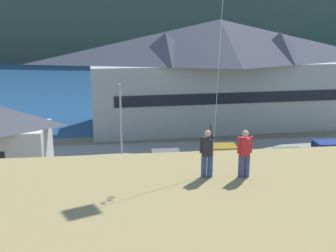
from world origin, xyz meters
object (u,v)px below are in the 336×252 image
parked_car_mid_row_center (221,156)px  parked_car_mid_row_near (0,206)px  storage_shed_near_lot (5,142)px  parked_car_mid_row_far (297,194)px  parked_car_corner_spot (288,161)px  parked_car_back_row_left (90,172)px  storage_shed_waterside (133,104)px  parked_car_front_row_silver (329,152)px  moored_boat_wharfside (112,101)px  wharf_dock (137,103)px  harbor_lodge (219,70)px  person_kite_flyer (207,152)px  parking_light_pole (121,117)px  parked_car_front_row_end (162,195)px  parked_car_front_row_red (165,162)px  person_companion (245,152)px

parked_car_mid_row_center → parked_car_mid_row_near: bearing=-153.7°
storage_shed_near_lot → parked_car_mid_row_far: size_ratio=1.54×
parked_car_corner_spot → parked_car_back_row_left: 14.82m
storage_shed_waterside → parked_car_front_row_silver: 21.28m
moored_boat_wharfside → wharf_dock: bearing=-7.4°
moored_boat_wharfside → parked_car_front_row_silver: bearing=-55.1°
harbor_lodge → person_kite_flyer: harbor_lodge is taller
storage_shed_near_lot → parking_light_pole: 9.05m
harbor_lodge → parked_car_mid_row_near: size_ratio=6.98×
harbor_lodge → parked_car_front_row_end: 23.13m
parked_car_corner_spot → parked_car_front_row_red: bearing=174.9°
harbor_lodge → moored_boat_wharfside: size_ratio=4.36×
parked_car_front_row_red → person_kite_flyer: (-0.14, -15.36, 5.85)m
parked_car_mid_row_center → parked_car_mid_row_far: 8.23m
storage_shed_waterside → parked_car_mid_row_far: 24.23m
moored_boat_wharfside → person_companion: person_companion is taller
harbor_lodge → parked_car_back_row_left: size_ratio=7.06×
wharf_dock → parked_car_front_row_silver: bearing=-60.1°
parked_car_mid_row_near → parked_car_front_row_silver: bearing=17.2°
storage_shed_waterside → parked_car_mid_row_far: storage_shed_waterside is taller
person_companion → parked_car_back_row_left: bearing=115.1°
storage_shed_waterside → person_companion: size_ratio=3.22×
harbor_lodge → storage_shed_near_lot: size_ratio=4.52×
parked_car_corner_spot → parking_light_pole: (-12.52, 4.69, 2.73)m
storage_shed_waterside → person_companion: 31.57m
storage_shed_near_lot → storage_shed_waterside: (9.75, 14.82, -0.40)m
parked_car_front_row_silver → person_companion: size_ratio=2.43×
moored_boat_wharfside → parked_car_front_row_red: size_ratio=1.62×
moored_boat_wharfside → storage_shed_waterside: bearing=-77.3°
person_companion → storage_shed_near_lot: bearing=128.2°
parked_car_corner_spot → person_companion: person_companion is taller
parking_light_pole → person_kite_flyer: size_ratio=3.41×
parked_car_mid_row_near → parked_car_mid_row_center: bearing=26.3°
parked_car_mid_row_center → person_kite_flyer: size_ratio=2.31×
parked_car_mid_row_near → parked_car_back_row_left: (4.76, 5.03, 0.00)m
parked_car_mid_row_near → parked_car_mid_row_far: bearing=-1.2°
moored_boat_wharfside → parked_car_mid_row_far: moored_boat_wharfside is taller
parked_car_mid_row_near → parked_car_front_row_end: bearing=2.6°
parked_car_corner_spot → parked_car_mid_row_far: bearing=-107.8°
wharf_dock → moored_boat_wharfside: moored_boat_wharfside is taller
moored_boat_wharfside → parked_car_mid_row_near: bearing=-100.0°
harbor_lodge → parking_light_pole: (-10.79, -11.15, -2.33)m
storage_shed_waterside → parking_light_pole: 11.86m
storage_shed_near_lot → parked_car_corner_spot: bearing=-4.3°
storage_shed_waterside → parked_car_front_row_end: bearing=-87.1°
parked_car_front_row_red → storage_shed_near_lot: bearing=176.3°
wharf_dock → parked_car_front_row_end: (0.18, -32.19, 0.71)m
parked_car_front_row_red → wharf_dock: bearing=92.1°
harbor_lodge → storage_shed_near_lot: 24.17m
storage_shed_waterside → person_kite_flyer: 31.30m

